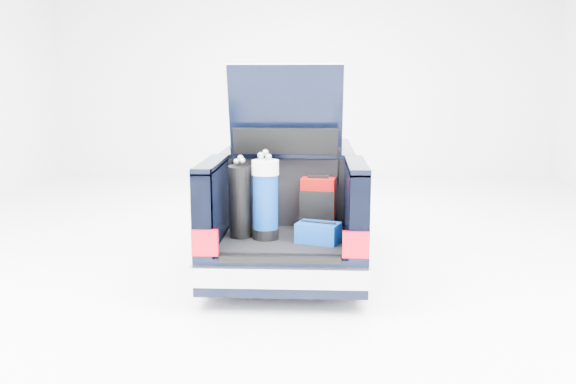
# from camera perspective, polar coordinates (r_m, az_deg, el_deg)

# --- Properties ---
(ground) EXTENTS (14.00, 14.00, 0.00)m
(ground) POSITION_cam_1_polar(r_m,az_deg,el_deg) (8.24, 0.17, -5.75)
(ground) COLOR white
(ground) RESTS_ON ground
(car) EXTENTS (1.87, 4.65, 2.47)m
(car) POSITION_cam_1_polar(r_m,az_deg,el_deg) (8.19, 0.20, -1.01)
(car) COLOR black
(car) RESTS_ON ground
(red_suitcase) EXTENTS (0.41, 0.30, 0.63)m
(red_suitcase) POSITION_cam_1_polar(r_m,az_deg,el_deg) (6.96, 2.84, -1.16)
(red_suitcase) COLOR #810504
(red_suitcase) RESTS_ON car
(black_golf_bag) EXTENTS (0.26, 0.32, 0.89)m
(black_golf_bag) POSITION_cam_1_polar(r_m,az_deg,el_deg) (6.61, -4.46, -0.88)
(black_golf_bag) COLOR black
(black_golf_bag) RESTS_ON car
(blue_golf_bag) EXTENTS (0.30, 0.30, 0.97)m
(blue_golf_bag) POSITION_cam_1_polar(r_m,az_deg,el_deg) (6.54, -2.12, -0.64)
(blue_golf_bag) COLOR black
(blue_golf_bag) RESTS_ON car
(blue_duffel) EXTENTS (0.51, 0.41, 0.23)m
(blue_duffel) POSITION_cam_1_polar(r_m,az_deg,el_deg) (6.46, 2.84, -3.81)
(blue_duffel) COLOR navy
(blue_duffel) RESTS_ON car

